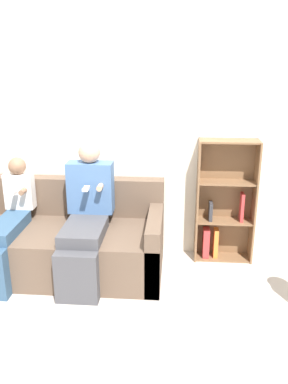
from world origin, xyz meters
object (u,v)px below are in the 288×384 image
object	(u,v)px
couch	(62,242)
child_seated	(9,222)
bookshelf	(223,206)
adult_seated	(86,212)

from	to	relation	value
couch	child_seated	size ratio (longest dim) A/B	1.81
couch	bookshelf	distance (m)	1.64
couch	adult_seated	distance (m)	0.46
adult_seated	bookshelf	bearing A→B (deg)	19.87
bookshelf	child_seated	bearing A→B (deg)	-165.40
bookshelf	adult_seated	bearing A→B (deg)	-160.13
couch	adult_seated	size ratio (longest dim) A/B	1.55
child_seated	adult_seated	bearing A→B (deg)	4.52
adult_seated	bookshelf	size ratio (longest dim) A/B	1.00
child_seated	couch	bearing A→B (deg)	18.63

